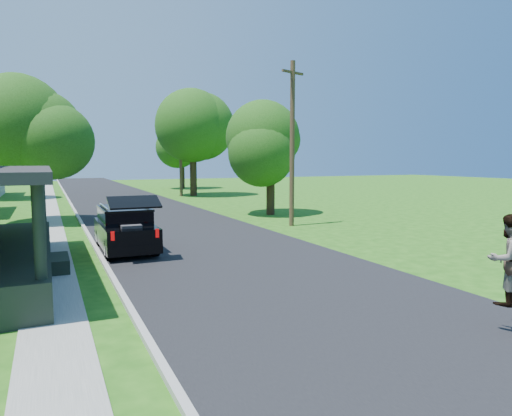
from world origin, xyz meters
name	(u,v)px	position (x,y,z in m)	size (l,w,h in m)	color
ground	(315,304)	(0.00, 0.00, 0.00)	(140.00, 140.00, 0.00)	#1D5410
street	(146,213)	(0.00, 20.00, 0.00)	(8.00, 120.00, 0.02)	black
curb	(77,217)	(-4.05, 20.00, 0.00)	(0.15, 120.00, 0.12)	#A2A29D
sidewalk	(49,218)	(-5.60, 20.00, 0.00)	(1.30, 120.00, 0.03)	gray
black_suv	(125,229)	(-3.05, 8.30, 0.83)	(1.80, 4.66, 2.17)	black
skateboarder	(508,260)	(2.50, -3.00, 1.43)	(1.00, 0.85, 1.80)	black
tree_left_mid	(35,131)	(-6.04, 17.91, 4.88)	(5.56, 5.29, 7.51)	black
tree_right_near	(270,141)	(6.80, 16.12, 4.48)	(5.15, 4.82, 6.80)	black
tree_right_mid	(192,121)	(6.82, 32.34, 6.96)	(7.20, 7.16, 10.67)	black
tree_right_far	(181,141)	(8.81, 43.28, 5.50)	(5.95, 6.01, 8.34)	black
utility_pole_near	(292,142)	(5.68, 11.36, 4.25)	(1.46, 0.62, 8.23)	#40321D
utility_pole_far	(181,144)	(5.67, 32.25, 4.81)	(1.68, 0.28, 9.33)	#40321D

